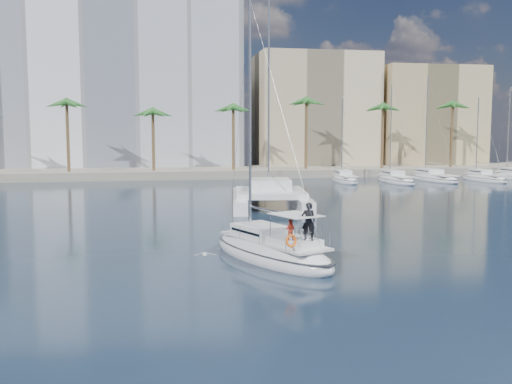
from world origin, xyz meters
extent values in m
plane|color=black|center=(0.00, 0.00, 0.00)|extent=(160.00, 160.00, 0.00)
cube|color=gray|center=(0.00, 61.00, 0.60)|extent=(120.00, 14.00, 1.20)
cube|color=white|center=(-12.00, 73.00, 14.00)|extent=(42.00, 16.00, 28.00)
cube|color=#C9B790|center=(22.00, 70.00, 10.00)|extent=(20.00, 14.00, 20.00)
cube|color=tan|center=(42.00, 68.00, 9.00)|extent=(18.00, 12.00, 18.00)
cylinder|color=brown|center=(0.00, 57.00, 5.25)|extent=(0.44, 0.44, 10.50)
sphere|color=#286625|center=(0.00, 57.00, 10.50)|extent=(3.60, 3.60, 3.60)
cylinder|color=brown|center=(34.00, 57.00, 5.25)|extent=(0.44, 0.44, 10.50)
sphere|color=#286625|center=(34.00, 57.00, 10.50)|extent=(3.60, 3.60, 3.60)
ellipsoid|color=white|center=(0.60, 2.56, 0.30)|extent=(6.70, 10.21, 2.03)
ellipsoid|color=black|center=(0.60, 2.56, 0.59)|extent=(6.77, 10.30, 0.18)
cube|color=silver|center=(0.67, 2.38, 1.07)|extent=(4.92, 7.61, 0.12)
cube|color=silver|center=(0.23, 3.42, 1.43)|extent=(3.18, 3.76, 0.60)
cube|color=black|center=(0.23, 3.42, 1.45)|extent=(3.05, 3.42, 0.14)
cylinder|color=#B7BABF|center=(-0.22, 4.46, 7.53)|extent=(0.15, 0.15, 12.81)
cylinder|color=#B7BABF|center=(0.56, 2.64, 2.63)|extent=(1.65, 3.67, 0.11)
cube|color=silver|center=(1.41, 0.66, 1.31)|extent=(2.67, 2.98, 0.36)
cube|color=silver|center=(1.45, 0.57, 2.68)|extent=(2.67, 2.98, 0.04)
torus|color=silver|center=(1.78, -0.21, 1.98)|extent=(0.90, 0.43, 0.96)
torus|color=#F35D0C|center=(0.83, -1.02, 1.68)|extent=(0.66, 0.43, 0.64)
imported|color=black|center=(1.90, -0.15, 2.44)|extent=(0.75, 0.54, 1.90)
imported|color=#AF2C1A|center=(1.07, 0.16, 2.00)|extent=(0.63, 0.60, 1.03)
cube|color=white|center=(2.23, 24.71, 0.55)|extent=(3.05, 13.49, 1.10)
cube|color=white|center=(7.70, 23.94, 0.55)|extent=(3.05, 13.49, 1.10)
cube|color=silver|center=(4.87, 23.66, 1.30)|extent=(7.09, 8.18, 0.50)
cube|color=silver|center=(4.96, 24.33, 2.00)|extent=(4.22, 4.51, 1.00)
cube|color=black|center=(4.96, 24.33, 2.05)|extent=(4.17, 3.98, 0.18)
cylinder|color=#B7BABF|center=(5.24, 26.33, 10.47)|extent=(0.18, 0.18, 17.94)
ellipsoid|color=silver|center=(-3.16, 0.22, 0.90)|extent=(0.21, 0.41, 0.19)
sphere|color=silver|center=(-3.16, 0.42, 0.92)|extent=(0.11, 0.11, 0.11)
cube|color=gray|center=(-3.45, 0.22, 0.93)|extent=(0.47, 0.17, 0.11)
cube|color=gray|center=(-2.87, 0.22, 0.93)|extent=(0.47, 0.17, 0.11)
camera|label=1|loc=(-5.49, -26.86, 6.81)|focal=40.00mm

